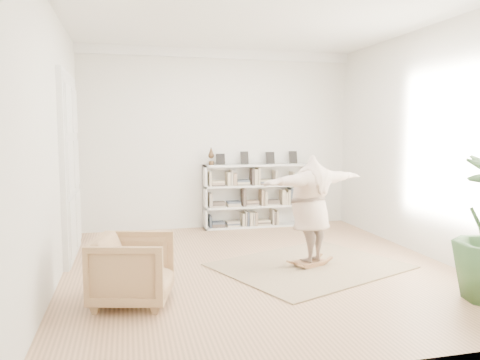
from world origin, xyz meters
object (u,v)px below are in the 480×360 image
at_px(rocker_board, 310,262).
at_px(person, 311,206).
at_px(armchair, 133,270).
at_px(bookshelf, 256,196).

relative_size(rocker_board, person, 0.29).
distance_m(armchair, rocker_board, 2.70).
height_order(bookshelf, armchair, bookshelf).
bearing_deg(rocker_board, bookshelf, 67.19).
relative_size(armchair, person, 0.46).
distance_m(bookshelf, rocker_board, 3.02).
bearing_deg(person, bookshelf, -112.81).
bearing_deg(person, rocker_board, 120.54).
height_order(bookshelf, person, person).
bearing_deg(bookshelf, rocker_board, -90.23).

